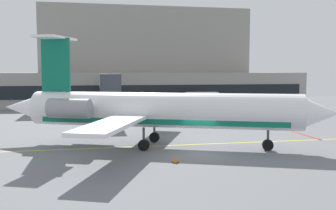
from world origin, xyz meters
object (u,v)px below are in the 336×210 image
Objects in this scene: baggage_tug at (157,115)px; pushback_tractor at (202,115)px; regional_jet at (156,110)px; fuel_tank at (201,100)px.

pushback_tractor is (5.44, -1.42, 0.03)m from baggage_tug.
baggage_tug is at bearing 79.85° from regional_jet.
regional_jet is at bearing -120.40° from pushback_tractor.
regional_jet is at bearing -113.13° from fuel_tank.
pushback_tractor is 0.47× the size of fuel_tank.
regional_jet is 16.34m from pushback_tractor.
baggage_tug is (2.75, 15.38, -2.23)m from regional_jet.
pushback_tractor is 16.59m from fuel_tank.
fuel_tank is at bearing 73.98° from pushback_tractor.
baggage_tug is 17.65m from fuel_tank.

